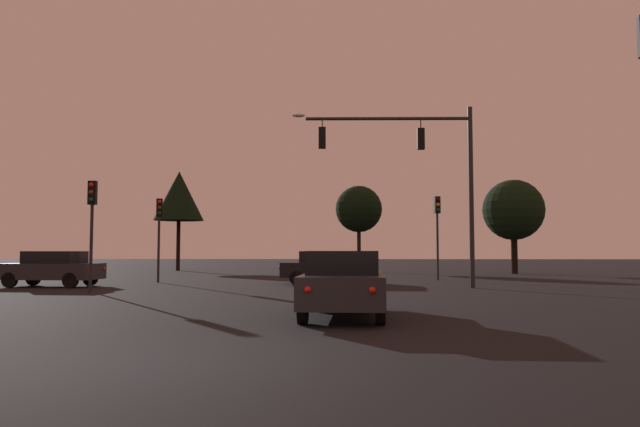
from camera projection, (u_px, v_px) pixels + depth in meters
The scene contains 11 objects.
ground_plane at pixel (306, 279), 32.42m from camera, with size 168.00×168.00×0.00m, color black.
traffic_signal_mast_arm at pixel (420, 161), 24.61m from camera, with size 7.58×0.54×7.58m.
traffic_light_corner_left at pixel (92, 213), 22.12m from camera, with size 0.32×0.36×4.17m.
traffic_light_corner_right at pixel (159, 223), 28.71m from camera, with size 0.36×0.39×4.10m.
traffic_light_median at pixel (437, 221), 31.08m from camera, with size 0.35×0.38×4.43m.
car_nearside_lane at pixel (344, 282), 13.58m from camera, with size 1.94×4.52×1.52m.
car_crossing_left at pixel (329, 267), 27.20m from camera, with size 4.51×1.93×1.52m.
car_crossing_right at pixel (52, 268), 25.19m from camera, with size 4.19×2.11×1.52m.
tree_behind_sign at pixel (513, 210), 40.20m from camera, with size 4.14×4.14×6.43m.
tree_left_far at pixel (359, 209), 44.36m from camera, with size 3.52×3.52×6.47m.
tree_center_horizon at pixel (179, 196), 46.50m from camera, with size 3.90×3.90×7.86m.
Camera 1 is at (2.21, -8.02, 1.51)m, focal length 33.00 mm.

